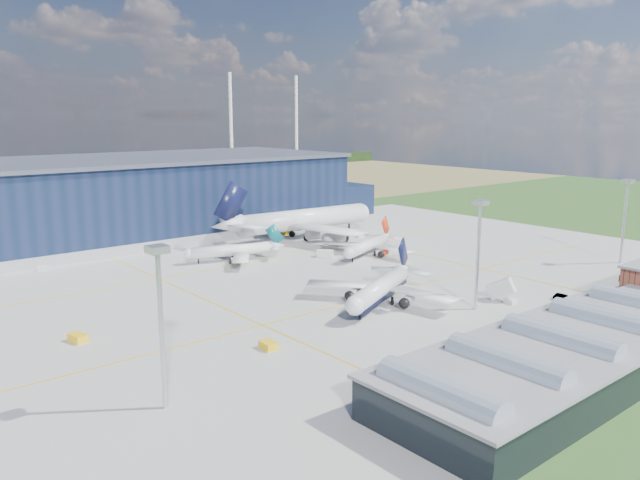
{
  "coord_description": "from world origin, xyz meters",
  "views": [
    {
      "loc": [
        -94.68,
        -105.04,
        39.75
      ],
      "look_at": [
        1.03,
        9.91,
        9.76
      ],
      "focal_mm": 35.0,
      "sensor_mm": 36.0,
      "label": 1
    }
  ],
  "objects": [
    {
      "name": "gse_cart_a",
      "position": [
        45.71,
        43.61,
        0.73
      ],
      "size": [
        2.51,
        3.54,
        1.46
      ],
      "primitive_type": "cube",
      "rotation": [
        0.0,
        0.0,
        -0.08
      ],
      "color": "silver",
      "rests_on": "ground"
    },
    {
      "name": "hangar",
      "position": [
        2.81,
        94.8,
        11.62
      ],
      "size": [
        145.0,
        62.0,
        26.1
      ],
      "color": "#101D37",
      "rests_on": "ground"
    },
    {
      "name": "gse_van_b",
      "position": [
        17.3,
        27.2,
        1.06
      ],
      "size": [
        4.63,
        4.89,
        2.12
      ],
      "primitive_type": "cube",
      "rotation": [
        0.0,
        0.0,
        0.71
      ],
      "color": "silver",
      "rests_on": "ground"
    },
    {
      "name": "light_mast_center",
      "position": [
        10.0,
        -30.0,
        15.43
      ],
      "size": [
        2.6,
        2.6,
        23.0
      ],
      "color": "silver",
      "rests_on": "ground"
    },
    {
      "name": "glass_concourse",
      "position": [
        -6.45,
        -60.0,
        3.69
      ],
      "size": [
        78.0,
        23.0,
        8.6
      ],
      "color": "black",
      "rests_on": "ground"
    },
    {
      "name": "treeline",
      "position": [
        0.0,
        300.0,
        4.0
      ],
      "size": [
        600.0,
        8.0,
        8.0
      ],
      "primitive_type": "cube",
      "color": "black",
      "rests_on": "ground"
    },
    {
      "name": "airliner_red",
      "position": [
        27.48,
        20.59,
        4.83
      ],
      "size": [
        37.93,
        37.55,
        9.65
      ],
      "primitive_type": null,
      "rotation": [
        0.0,
        0.0,
        3.5
      ],
      "color": "white",
      "rests_on": "ground"
    },
    {
      "name": "light_mast_west",
      "position": [
        -60.0,
        -30.0,
        15.43
      ],
      "size": [
        2.6,
        2.6,
        23.0
      ],
      "color": "silver",
      "rests_on": "ground"
    },
    {
      "name": "ground",
      "position": [
        0.0,
        0.0,
        0.0
      ],
      "size": [
        600.0,
        600.0,
        0.0
      ],
      "primitive_type": "plane",
      "color": "#264C1C",
      "rests_on": "ground"
    },
    {
      "name": "airliner_navy",
      "position": [
        -3.33,
        -15.13,
        5.78
      ],
      "size": [
        46.73,
        46.35,
        11.57
      ],
      "primitive_type": null,
      "rotation": [
        0.0,
        0.0,
        3.57
      ],
      "color": "white",
      "rests_on": "ground"
    },
    {
      "name": "car_b",
      "position": [
        30.55,
        -37.48,
        0.66
      ],
      "size": [
        4.0,
        1.44,
        1.31
      ],
      "primitive_type": "imported",
      "rotation": [
        0.0,
        0.0,
        1.56
      ],
      "color": "#99999E",
      "rests_on": "ground"
    },
    {
      "name": "gse_tug_b",
      "position": [
        -36.24,
        -20.9,
        0.7
      ],
      "size": [
        2.33,
        3.33,
        1.39
      ],
      "primitive_type": "cube",
      "rotation": [
        0.0,
        0.0,
        -0.06
      ],
      "color": "yellow",
      "rests_on": "ground"
    },
    {
      "name": "airliner_widebody",
      "position": [
        29.9,
        52.85,
        9.86
      ],
      "size": [
        64.43,
        63.21,
        19.73
      ],
      "primitive_type": null,
      "rotation": [
        0.0,
        0.0,
        -0.07
      ],
      "color": "white",
      "rests_on": "ground"
    },
    {
      "name": "gse_tug_a",
      "position": [
        -60.36,
        3.81,
        0.73
      ],
      "size": [
        2.84,
        3.9,
        1.47
      ],
      "primitive_type": "cube",
      "rotation": [
        0.0,
        0.0,
        0.21
      ],
      "color": "yellow",
      "rests_on": "ground"
    },
    {
      "name": "gse_tug_c",
      "position": [
        28.6,
        62.0,
        0.79
      ],
      "size": [
        2.63,
        3.83,
        1.58
      ],
      "primitive_type": "cube",
      "rotation": [
        0.0,
        0.0,
        0.11
      ],
      "color": "yellow",
      "rests_on": "ground"
    },
    {
      "name": "gse_cart_b",
      "position": [
        -49.25,
        62.0,
        0.62
      ],
      "size": [
        3.43,
        3.1,
        1.24
      ],
      "primitive_type": "cube",
      "rotation": [
        0.0,
        0.0,
        1.03
      ],
      "color": "silver",
      "rests_on": "ground"
    },
    {
      "name": "light_mast_east",
      "position": [
        75.0,
        -30.0,
        15.43
      ],
      "size": [
        2.6,
        2.6,
        23.0
      ],
      "color": "silver",
      "rests_on": "ground"
    },
    {
      "name": "airliner_regional",
      "position": [
        -5.98,
        40.0,
        4.73
      ],
      "size": [
        36.51,
        36.11,
        9.46
      ],
      "primitive_type": null,
      "rotation": [
        0.0,
        0.0,
        2.82
      ],
      "color": "white",
      "rests_on": "ground"
    },
    {
      "name": "apron",
      "position": [
        0.0,
        10.0,
        0.03
      ],
      "size": [
        220.0,
        160.0,
        0.08
      ],
      "color": "#ADADA8",
      "rests_on": "ground"
    },
    {
      "name": "gse_van_c",
      "position": [
        38.56,
        -46.0,
        1.32
      ],
      "size": [
        5.93,
        3.76,
        2.64
      ],
      "primitive_type": "cube",
      "rotation": [
        0.0,
        0.0,
        1.79
      ],
      "color": "silver",
      "rests_on": "ground"
    },
    {
      "name": "farmland",
      "position": [
        0.0,
        220.0,
        0.0
      ],
      "size": [
        600.0,
        220.0,
        0.01
      ],
      "primitive_type": "cube",
      "color": "#917F4E",
      "rests_on": "ground"
    },
    {
      "name": "airstair",
      "position": [
        19.34,
        -29.77,
        1.72
      ],
      "size": [
        3.84,
        5.78,
        3.44
      ],
      "primitive_type": "cube",
      "rotation": [
        0.0,
        0.0,
        0.35
      ],
      "color": "silver",
      "rests_on": "ground"
    }
  ]
}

